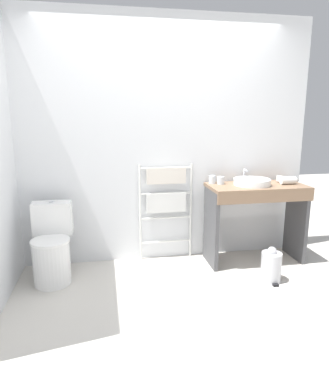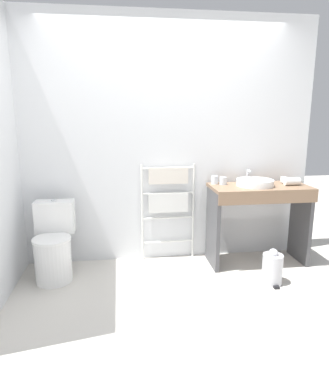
% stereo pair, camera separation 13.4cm
% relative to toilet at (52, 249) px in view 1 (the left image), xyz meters
% --- Properties ---
extents(ground_plane, '(12.00, 12.00, 0.00)m').
position_rel_toilet_xyz_m(ground_plane, '(1.14, -0.85, -0.32)').
color(ground_plane, beige).
extents(wall_back, '(3.22, 0.12, 2.59)m').
position_rel_toilet_xyz_m(wall_back, '(1.14, 0.43, 0.97)').
color(wall_back, silver).
rests_on(wall_back, ground_plane).
extents(toilet, '(0.38, 0.50, 0.75)m').
position_rel_toilet_xyz_m(toilet, '(0.00, 0.00, 0.00)').
color(toilet, white).
rests_on(toilet, ground_plane).
extents(towel_radiator, '(0.59, 0.06, 1.06)m').
position_rel_toilet_xyz_m(towel_radiator, '(1.17, 0.32, 0.40)').
color(towel_radiator, white).
rests_on(towel_radiator, ground_plane).
extents(vanity_counter, '(1.02, 0.49, 0.85)m').
position_rel_toilet_xyz_m(vanity_counter, '(2.10, 0.08, 0.26)').
color(vanity_counter, '#84664C').
rests_on(vanity_counter, ground_plane).
extents(sink_basin, '(0.39, 0.39, 0.07)m').
position_rel_toilet_xyz_m(sink_basin, '(2.05, 0.10, 0.56)').
color(sink_basin, white).
rests_on(sink_basin, vanity_counter).
extents(faucet, '(0.02, 0.10, 0.14)m').
position_rel_toilet_xyz_m(faucet, '(2.05, 0.29, 0.62)').
color(faucet, silver).
rests_on(faucet, vanity_counter).
extents(cup_near_wall, '(0.07, 0.07, 0.09)m').
position_rel_toilet_xyz_m(cup_near_wall, '(1.66, 0.25, 0.57)').
color(cup_near_wall, silver).
rests_on(cup_near_wall, vanity_counter).
extents(cup_near_edge, '(0.08, 0.08, 0.08)m').
position_rel_toilet_xyz_m(cup_near_edge, '(1.74, 0.20, 0.57)').
color(cup_near_edge, silver).
rests_on(cup_near_edge, vanity_counter).
extents(hair_dryer, '(0.22, 0.18, 0.08)m').
position_rel_toilet_xyz_m(hair_dryer, '(2.45, 0.09, 0.57)').
color(hair_dryer, white).
rests_on(hair_dryer, vanity_counter).
extents(trash_bin, '(0.19, 0.22, 0.35)m').
position_rel_toilet_xyz_m(trash_bin, '(2.07, -0.39, -0.17)').
color(trash_bin, silver).
rests_on(trash_bin, ground_plane).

